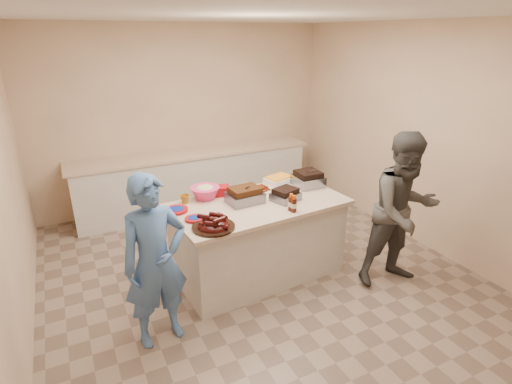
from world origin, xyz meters
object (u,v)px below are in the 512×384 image
island (258,273)px  guest_gray (393,279)px  bbq_bottle_b (291,210)px  guest_blue (163,336)px  coleslaw_bowl (205,198)px  roasting_pan (308,186)px  rib_platter (214,228)px  mustard_bottle (238,203)px  bbq_bottle_a (294,212)px  plastic_cup (185,203)px

island → guest_gray: island is taller
bbq_bottle_b → guest_blue: size_ratio=0.12×
bbq_bottle_b → guest_blue: bbq_bottle_b is taller
coleslaw_bowl → guest_blue: 1.46m
roasting_pan → coleslaw_bowl: (-1.21, 0.18, 0.00)m
bbq_bottle_b → guest_gray: bearing=-22.7°
rib_platter → mustard_bottle: rib_platter is taller
island → rib_platter: (-0.64, -0.35, 0.88)m
coleslaw_bowl → guest_gray: size_ratio=0.19×
guest_blue → guest_gray: (2.52, -0.26, 0.00)m
bbq_bottle_a → coleslaw_bowl: bearing=132.7°
mustard_bottle → island: bearing=-17.8°
island → rib_platter: size_ratio=4.62×
coleslaw_bowl → plastic_cup: coleslaw_bowl is taller
coleslaw_bowl → guest_blue: size_ratio=0.20×
roasting_pan → mustard_bottle: (-0.95, -0.12, 0.00)m
island → bbq_bottle_b: bbq_bottle_b is taller
roasting_pan → bbq_bottle_a: size_ratio=1.75×
coleslaw_bowl → plastic_cup: bearing=-173.0°
bbq_bottle_b → guest_gray: 1.47m
rib_platter → guest_gray: (1.93, -0.43, -0.88)m
rib_platter → bbq_bottle_a: bbq_bottle_a is taller
island → mustard_bottle: mustard_bottle is taller
mustard_bottle → guest_gray: 1.93m
island → mustard_bottle: 0.90m
island → bbq_bottle_a: bearing=-64.9°
roasting_pan → mustard_bottle: size_ratio=2.49×
rib_platter → bbq_bottle_a: 0.85m
bbq_bottle_b → plastic_cup: bbq_bottle_b is taller
rib_platter → guest_blue: rib_platter is taller
bbq_bottle_a → mustard_bottle: (-0.41, 0.44, 0.00)m
plastic_cup → guest_gray: plastic_cup is taller
island → roasting_pan: size_ratio=5.98×
roasting_pan → guest_gray: 1.41m
roasting_pan → plastic_cup: size_ratio=3.16×
bbq_bottle_b → mustard_bottle: (-0.40, 0.39, 0.00)m
rib_platter → guest_gray: rib_platter is taller
bbq_bottle_b → rib_platter: bearing=-178.6°
bbq_bottle_b → mustard_bottle: bearing=135.8°
guest_blue → coleslaw_bowl: bearing=41.2°
bbq_bottle_b → bbq_bottle_a: bearing=-82.9°
plastic_cup → guest_blue: bearing=-121.6°
mustard_bottle → bbq_bottle_a: bearing=-46.9°
plastic_cup → guest_gray: 2.44m
mustard_bottle → guest_blue: mustard_bottle is taller
roasting_pan → bbq_bottle_b: bbq_bottle_b is taller
guest_blue → mustard_bottle: bearing=22.1°
roasting_pan → guest_gray: bearing=-58.7°
guest_gray → bbq_bottle_b: bearing=165.8°
rib_platter → roasting_pan: size_ratio=1.30×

